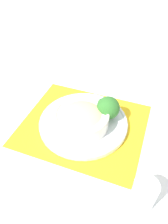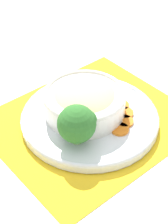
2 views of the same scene
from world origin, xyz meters
The scene contains 10 objects.
ground_plane centered at (0.00, 0.00, 0.00)m, with size 4.00×4.00×0.00m, color white.
placemat centered at (0.00, 0.00, 0.00)m, with size 0.43×0.37×0.00m.
plate centered at (0.00, 0.00, 0.02)m, with size 0.31×0.31×0.02m.
bowl centered at (0.00, -0.02, 0.05)m, with size 0.18×0.18×0.07m.
broccoli_floret centered at (0.07, 0.04, 0.07)m, with size 0.08×0.08×0.09m.
carrot_slice_near centered at (-0.02, 0.08, 0.02)m, with size 0.04×0.04×0.01m.
carrot_slice_middle centered at (-0.04, 0.07, 0.02)m, with size 0.04×0.04×0.01m.
carrot_slice_far centered at (-0.06, 0.05, 0.02)m, with size 0.04×0.04×0.01m.
carrot_slice_extra centered at (-0.07, 0.02, 0.02)m, with size 0.04×0.04×0.01m.
water_glass centered at (0.23, -0.21, 0.04)m, with size 0.06×0.06×0.09m.
Camera 1 is at (0.17, -0.50, 0.56)m, focal length 35.00 mm.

